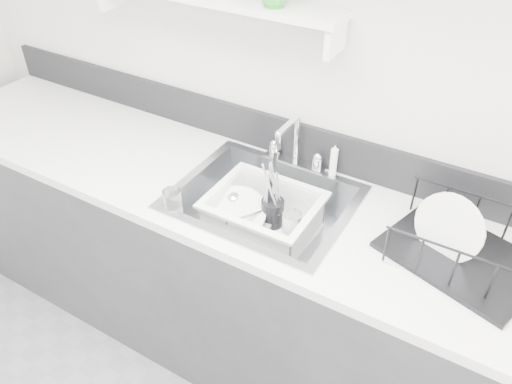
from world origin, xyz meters
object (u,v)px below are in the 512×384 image
Objects in this scene: wash_tub at (263,215)px; dish_rack at (465,239)px; counter_run at (262,284)px; sink at (263,217)px.

wash_tub is 0.71m from dish_rack.
counter_run is 0.87m from dish_rack.
dish_rack is at bearing 4.20° from counter_run.
counter_run is 7.17× the size of dish_rack.
sink is 0.71m from dish_rack.
sink is at bearing -158.43° from dish_rack.
sink is 0.01m from wash_tub.
sink is (0.00, 0.00, 0.37)m from counter_run.
counter_run is 5.00× the size of sink.
dish_rack reaches higher than counter_run.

